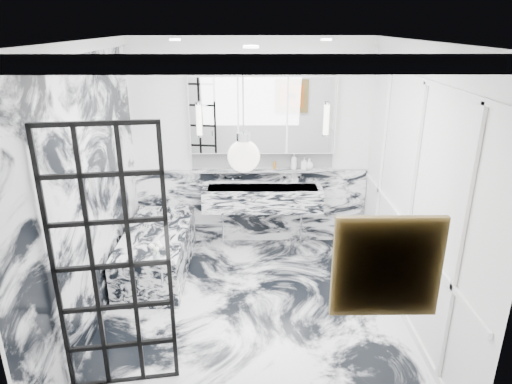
{
  "coord_description": "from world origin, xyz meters",
  "views": [
    {
      "loc": [
        -0.0,
        -4.17,
        2.95
      ],
      "look_at": [
        0.05,
        0.5,
        1.21
      ],
      "focal_mm": 32.0,
      "sensor_mm": 36.0,
      "label": 1
    }
  ],
  "objects_px": {
    "crittall_door": "(112,266)",
    "trough_sink": "(263,198)",
    "mirror_cabinet": "(263,115)",
    "bathtub": "(157,252)"
  },
  "relations": [
    {
      "from": "crittall_door",
      "to": "trough_sink",
      "type": "distance_m",
      "value": 2.86
    },
    {
      "from": "crittall_door",
      "to": "trough_sink",
      "type": "xyz_separation_m",
      "value": [
        1.25,
        2.54,
        -0.41
      ]
    },
    {
      "from": "mirror_cabinet",
      "to": "trough_sink",
      "type": "bearing_deg",
      "value": -90.0
    },
    {
      "from": "crittall_door",
      "to": "mirror_cabinet",
      "type": "bearing_deg",
      "value": 56.93
    },
    {
      "from": "trough_sink",
      "to": "crittall_door",
      "type": "bearing_deg",
      "value": -116.27
    },
    {
      "from": "crittall_door",
      "to": "mirror_cabinet",
      "type": "distance_m",
      "value": 3.06
    },
    {
      "from": "crittall_door",
      "to": "trough_sink",
      "type": "bearing_deg",
      "value": 55.48
    },
    {
      "from": "crittall_door",
      "to": "trough_sink",
      "type": "height_order",
      "value": "crittall_door"
    },
    {
      "from": "mirror_cabinet",
      "to": "bathtub",
      "type": "xyz_separation_m",
      "value": [
        -1.32,
        -0.83,
        -1.54
      ]
    },
    {
      "from": "mirror_cabinet",
      "to": "bathtub",
      "type": "relative_size",
      "value": 1.15
    }
  ]
}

